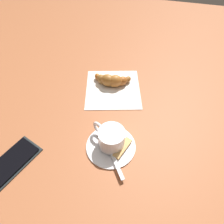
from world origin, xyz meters
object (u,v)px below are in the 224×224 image
Objects in this scene: sugar_packet at (123,148)px; saucer at (111,146)px; napkin at (113,89)px; croissant at (112,80)px; espresso_cup at (111,137)px; teaspoon at (109,146)px; cell_phone at (10,164)px.

saucer is at bearing 104.48° from sugar_packet.
croissant is at bearing -152.38° from napkin.
espresso_cup is at bearing 14.18° from croissant.
saucer is 0.01m from teaspoon.
napkin is at bearing 151.36° from cell_phone.
cell_phone reaches higher than napkin.
sugar_packet is 0.25m from croissant.
sugar_packet is at bearing 84.03° from saucer.
teaspoon is at bearing 11.51° from napkin.
teaspoon is (0.01, -0.00, -0.02)m from espresso_cup.
sugar_packet is 0.49× the size of croissant.
saucer is 0.03m from espresso_cup.
teaspoon is 0.24m from cell_phone.
espresso_cup reaches higher than sugar_packet.
espresso_cup is (-0.01, -0.00, 0.03)m from saucer.
saucer is at bearing 11.11° from espresso_cup.
sugar_packet is 0.28m from cell_phone.
croissant is at bearing 153.68° from cell_phone.
napkin is 1.14× the size of cell_phone.
espresso_cup is at bearing 94.49° from sugar_packet.
teaspoon is 0.75× the size of cell_phone.
teaspoon is 0.22m from napkin.
teaspoon is at bearing -35.17° from saucer.
napkin is at bearing 40.92° from sugar_packet.
espresso_cup is 0.67× the size of croissant.
sugar_packet reaches higher than saucer.
napkin is (-0.21, -0.08, -0.01)m from sugar_packet.
sugar_packet reaches higher than cell_phone.
sugar_packet is (0.01, 0.03, -0.02)m from espresso_cup.
croissant is (-0.22, -0.06, -0.01)m from espresso_cup.
espresso_cup reaches higher than saucer.
croissant reaches higher than cell_phone.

